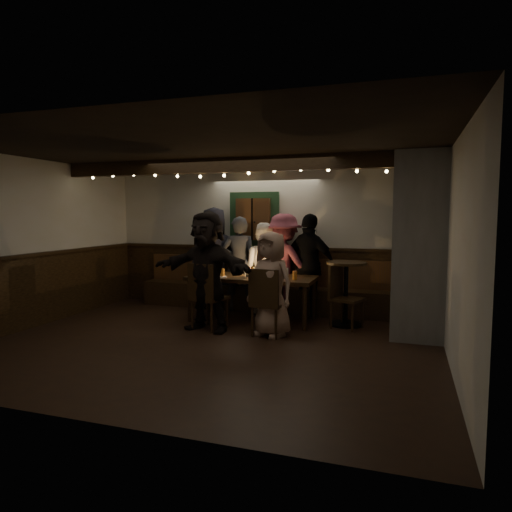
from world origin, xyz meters
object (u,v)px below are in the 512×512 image
(person_a, at_px, (214,258))
(person_b, at_px, (239,264))
(person_d, at_px, (284,264))
(person_f, at_px, (207,271))
(chair_near_left, at_px, (205,293))
(person_g, at_px, (271,284))
(person_c, at_px, (263,268))
(high_top, at_px, (346,285))
(chair_end, at_px, (342,292))
(person_e, at_px, (310,265))
(dining_table, at_px, (252,280))
(chair_near_right, at_px, (266,298))

(person_a, height_order, person_b, person_a)
(person_d, height_order, person_f, person_f)
(chair_near_left, xyz_separation_m, person_g, (1.03, 0.01, 0.18))
(person_c, bearing_deg, high_top, 172.17)
(chair_near_left, distance_m, person_a, 1.69)
(chair_end, distance_m, person_c, 1.61)
(person_a, relative_size, person_c, 1.17)
(high_top, height_order, person_f, person_f)
(person_c, height_order, person_f, person_f)
(person_c, xyz_separation_m, person_g, (0.57, -1.44, -0.05))
(person_e, xyz_separation_m, person_f, (-1.26, -1.47, 0.02))
(person_b, xyz_separation_m, person_d, (0.81, 0.06, 0.02))
(person_d, bearing_deg, person_f, 79.80)
(chair_near_left, distance_m, person_d, 1.76)
(person_c, bearing_deg, dining_table, 100.54)
(person_b, bearing_deg, person_d, 169.61)
(high_top, relative_size, person_c, 0.63)
(high_top, distance_m, person_f, 2.19)
(dining_table, height_order, chair_near_left, chair_near_left)
(high_top, height_order, person_b, person_b)
(person_a, xyz_separation_m, person_d, (1.33, -0.03, -0.06))
(person_b, xyz_separation_m, person_c, (0.46, -0.03, -0.05))
(chair_near_right, xyz_separation_m, chair_end, (0.94, 0.90, -0.01))
(person_f, height_order, person_g, person_f)
(person_a, bearing_deg, person_d, 160.22)
(dining_table, bearing_deg, chair_near_right, -59.64)
(chair_end, relative_size, person_g, 0.64)
(person_e, bearing_deg, chair_near_right, 101.31)
(person_a, bearing_deg, chair_end, 144.63)
(chair_near_right, bearing_deg, chair_end, 43.59)
(chair_near_right, relative_size, chair_end, 1.02)
(chair_near_right, bearing_deg, person_d, 96.21)
(person_c, height_order, person_d, person_d)
(person_d, height_order, person_g, person_d)
(person_a, bearing_deg, dining_table, 123.97)
(person_g, bearing_deg, person_a, 155.22)
(person_a, bearing_deg, chair_near_left, 90.14)
(person_a, height_order, person_g, person_a)
(chair_end, bearing_deg, high_top, 74.37)
(chair_near_left, bearing_deg, chair_end, 23.09)
(high_top, bearing_deg, person_d, 154.34)
(person_b, height_order, person_g, person_b)
(person_c, bearing_deg, person_d, -156.09)
(high_top, distance_m, person_b, 2.04)
(person_f, bearing_deg, person_d, 74.33)
(dining_table, bearing_deg, person_b, 124.85)
(person_e, bearing_deg, chair_near_left, 71.31)
(high_top, xyz_separation_m, person_g, (-0.94, -0.97, 0.12))
(person_f, bearing_deg, dining_table, 72.08)
(high_top, bearing_deg, person_c, 162.83)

